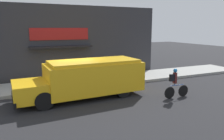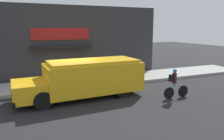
{
  "view_description": "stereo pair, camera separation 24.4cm",
  "coord_description": "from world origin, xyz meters",
  "views": [
    {
      "loc": [
        -2.97,
        -11.98,
        3.6
      ],
      "look_at": [
        2.34,
        -0.2,
        1.1
      ],
      "focal_mm": 35.0,
      "sensor_mm": 36.0,
      "label": 1
    },
    {
      "loc": [
        -2.75,
        -12.07,
        3.6
      ],
      "look_at": [
        2.34,
        -0.2,
        1.1
      ],
      "focal_mm": 35.0,
      "sensor_mm": 36.0,
      "label": 2
    }
  ],
  "objects": [
    {
      "name": "trash_bin",
      "position": [
        0.43,
        1.42,
        0.66
      ],
      "size": [
        0.64,
        0.64,
        0.96
      ],
      "color": "#2D5138",
      "rests_on": "sidewalk"
    },
    {
      "name": "sidewalk",
      "position": [
        0.0,
        1.42,
        0.09
      ],
      "size": [
        28.0,
        2.84,
        0.18
      ],
      "color": "#999993",
      "rests_on": "ground_plane"
    },
    {
      "name": "cyclist",
      "position": [
        4.51,
        -3.35,
        0.77
      ],
      "size": [
        1.52,
        0.2,
        1.56
      ],
      "rotation": [
        0.0,
        0.0,
        -0.0
      ],
      "color": "black",
      "rests_on": "ground_plane"
    },
    {
      "name": "school_bus",
      "position": [
        0.38,
        -1.32,
        1.03
      ],
      "size": [
        6.59,
        2.72,
        1.94
      ],
      "rotation": [
        0.0,
        0.0,
        0.04
      ],
      "color": "yellow",
      "rests_on": "ground_plane"
    },
    {
      "name": "ground_plane",
      "position": [
        0.0,
        0.0,
        0.0
      ],
      "size": [
        70.0,
        70.0,
        0.0
      ],
      "primitive_type": "plane",
      "color": "#232326"
    },
    {
      "name": "storefront",
      "position": [
        -0.0,
        3.27,
        2.58
      ],
      "size": [
        14.87,
        0.89,
        5.15
      ],
      "color": "#2D2D33",
      "rests_on": "ground_plane"
    }
  ]
}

